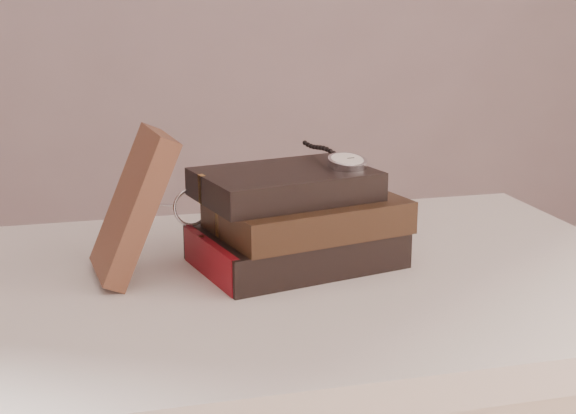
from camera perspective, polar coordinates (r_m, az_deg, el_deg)
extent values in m
cube|color=silver|center=(0.99, -2.15, -5.95)|extent=(1.00, 0.60, 0.04)
cube|color=white|center=(1.01, -2.11, -9.12)|extent=(0.88, 0.49, 0.08)
cube|color=black|center=(1.02, 0.55, -2.82)|extent=(0.27, 0.22, 0.05)
cube|color=beige|center=(1.02, 0.70, -2.80)|extent=(0.26, 0.20, 0.04)
cube|color=gold|center=(0.99, -6.15, -3.37)|extent=(0.01, 0.01, 0.05)
cube|color=maroon|center=(0.97, -5.56, -3.77)|extent=(0.04, 0.15, 0.05)
cube|color=black|center=(1.00, 1.38, -0.53)|extent=(0.25, 0.20, 0.04)
cube|color=beige|center=(1.00, 1.53, -0.50)|extent=(0.25, 0.19, 0.03)
cube|color=gold|center=(0.98, -4.95, -0.99)|extent=(0.01, 0.01, 0.04)
cube|color=black|center=(1.00, -0.22, 1.65)|extent=(0.24, 0.19, 0.04)
cube|color=beige|center=(1.00, -0.07, 1.66)|extent=(0.23, 0.18, 0.03)
cube|color=gold|center=(0.98, -6.16, 1.26)|extent=(0.01, 0.01, 0.04)
cube|color=#44251A|center=(0.97, -10.96, 0.16)|extent=(0.11, 0.12, 0.18)
cylinder|color=silver|center=(1.01, 4.25, 3.16)|extent=(0.06, 0.06, 0.02)
cylinder|color=white|center=(1.01, 4.25, 3.41)|extent=(0.05, 0.05, 0.01)
torus|color=silver|center=(1.01, 4.25, 3.38)|extent=(0.06, 0.06, 0.01)
cylinder|color=silver|center=(1.03, 3.40, 3.46)|extent=(0.01, 0.01, 0.01)
cube|color=black|center=(1.01, 4.07, 3.53)|extent=(0.00, 0.01, 0.00)
cube|color=black|center=(1.01, 4.50, 3.49)|extent=(0.01, 0.00, 0.00)
sphere|color=black|center=(1.04, 3.27, 3.84)|extent=(0.01, 0.01, 0.01)
sphere|color=black|center=(1.05, 3.03, 4.00)|extent=(0.01, 0.01, 0.01)
sphere|color=black|center=(1.06, 2.79, 4.13)|extent=(0.01, 0.01, 0.01)
sphere|color=black|center=(1.06, 2.56, 4.21)|extent=(0.01, 0.01, 0.01)
sphere|color=black|center=(1.07, 2.32, 4.25)|extent=(0.01, 0.01, 0.01)
sphere|color=black|center=(1.08, 2.09, 4.27)|extent=(0.01, 0.01, 0.01)
sphere|color=black|center=(1.09, 1.87, 4.30)|extent=(0.01, 0.01, 0.01)
sphere|color=black|center=(1.10, 1.65, 4.36)|extent=(0.01, 0.01, 0.01)
sphere|color=black|center=(1.11, 1.43, 4.46)|extent=(0.01, 0.01, 0.01)
sphere|color=black|center=(1.11, 1.21, 4.60)|extent=(0.01, 0.01, 0.01)
torus|color=silver|center=(1.03, -6.94, -0.04)|extent=(0.05, 0.02, 0.05)
torus|color=silver|center=(1.04, -4.26, 0.30)|extent=(0.05, 0.02, 0.05)
cylinder|color=silver|center=(1.03, -5.59, 0.30)|extent=(0.01, 0.01, 0.00)
cylinder|color=silver|center=(1.07, -9.07, 0.18)|extent=(0.03, 0.11, 0.03)
cylinder|color=silver|center=(1.10, -4.33, 0.77)|extent=(0.03, 0.11, 0.03)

